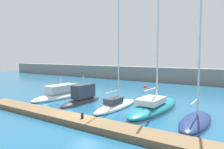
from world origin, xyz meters
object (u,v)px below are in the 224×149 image
sailboat_navy_fifth (196,120)px  dock_bollard (82,116)px  motorboat_white_nearest (61,95)px  mooring_buoy_red (145,87)px  motorboat_charcoal_second (82,98)px  sailboat_ivory_third (116,105)px  sailboat_teal_fourth (154,106)px

sailboat_navy_fifth → dock_bollard: sailboat_navy_fifth is taller
motorboat_white_nearest → mooring_buoy_red: (5.14, 14.33, -0.38)m
motorboat_white_nearest → motorboat_charcoal_second: (4.42, -0.93, 0.16)m
sailboat_ivory_third → motorboat_white_nearest: bearing=84.0°
sailboat_navy_fifth → mooring_buoy_red: bearing=35.3°
sailboat_navy_fifth → mooring_buoy_red: sailboat_navy_fifth is taller
sailboat_teal_fourth → dock_bollard: size_ratio=39.31×
motorboat_white_nearest → sailboat_ivory_third: 8.90m
sailboat_teal_fourth → sailboat_navy_fifth: bearing=-114.2°
motorboat_charcoal_second → mooring_buoy_red: (0.71, 15.26, -0.53)m
sailboat_teal_fourth → dock_bollard: bearing=157.7°
sailboat_ivory_third → mooring_buoy_red: (-3.73, 15.10, -0.36)m
sailboat_navy_fifth → sailboat_ivory_third: bearing=83.8°
mooring_buoy_red → motorboat_charcoal_second: bearing=-92.7°
sailboat_ivory_third → sailboat_teal_fourth: size_ratio=0.89×
motorboat_white_nearest → motorboat_charcoal_second: size_ratio=1.40×
motorboat_white_nearest → sailboat_teal_fourth: size_ratio=0.51×
sailboat_navy_fifth → dock_bollard: 8.84m
mooring_buoy_red → dock_bollard: size_ratio=1.51×
motorboat_white_nearest → sailboat_navy_fifth: 16.78m
motorboat_charcoal_second → sailboat_ivory_third: size_ratio=0.41×
motorboat_charcoal_second → sailboat_navy_fifth: bearing=-93.0°
motorboat_charcoal_second → mooring_buoy_red: size_ratio=9.42×
mooring_buoy_red → dock_bollard: dock_bollard is taller
sailboat_teal_fourth → mooring_buoy_red: size_ratio=25.95×
sailboat_navy_fifth → mooring_buoy_red: (-11.58, 15.83, -0.31)m
mooring_buoy_red → sailboat_navy_fifth: bearing=-53.8°
sailboat_ivory_third → sailboat_navy_fifth: sailboat_ivory_third is taller
dock_bollard → mooring_buoy_red: bearing=101.7°
motorboat_charcoal_second → sailboat_teal_fourth: sailboat_teal_fourth is taller
sailboat_navy_fifth → mooring_buoy_red: size_ratio=21.31×
motorboat_white_nearest → sailboat_ivory_third: (8.87, -0.77, -0.01)m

